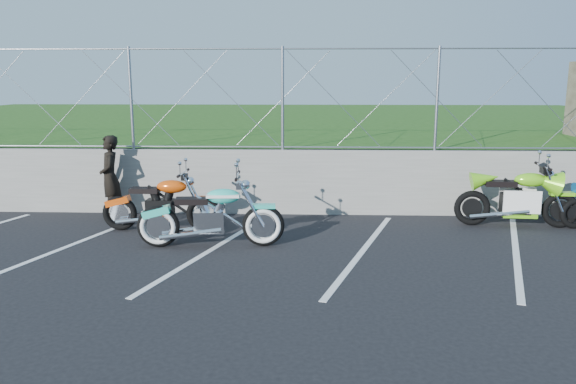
{
  "coord_description": "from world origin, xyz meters",
  "views": [
    {
      "loc": [
        1.53,
        -7.6,
        2.68
      ],
      "look_at": [
        1.19,
        1.3,
        0.88
      ],
      "focal_mm": 35.0,
      "sensor_mm": 36.0,
      "label": 1
    }
  ],
  "objects_px": {
    "naked_orange": "(163,206)",
    "person_standing": "(110,177)",
    "sportbike_green": "(518,200)",
    "cruiser_turquoise": "(213,218)"
  },
  "relations": [
    {
      "from": "cruiser_turquoise",
      "to": "naked_orange",
      "type": "height_order",
      "value": "cruiser_turquoise"
    },
    {
      "from": "cruiser_turquoise",
      "to": "person_standing",
      "type": "relative_size",
      "value": 1.47
    },
    {
      "from": "naked_orange",
      "to": "person_standing",
      "type": "xyz_separation_m",
      "value": [
        -1.27,
        0.95,
        0.35
      ]
    },
    {
      "from": "naked_orange",
      "to": "person_standing",
      "type": "distance_m",
      "value": 1.63
    },
    {
      "from": "sportbike_green",
      "to": "person_standing",
      "type": "distance_m",
      "value": 7.73
    },
    {
      "from": "naked_orange",
      "to": "sportbike_green",
      "type": "xyz_separation_m",
      "value": [
        6.44,
        0.55,
        0.04
      ]
    },
    {
      "from": "cruiser_turquoise",
      "to": "sportbike_green",
      "type": "xyz_separation_m",
      "value": [
        5.39,
        1.47,
        0.02
      ]
    },
    {
      "from": "cruiser_turquoise",
      "to": "person_standing",
      "type": "xyz_separation_m",
      "value": [
        -2.32,
        1.88,
        0.33
      ]
    },
    {
      "from": "naked_orange",
      "to": "person_standing",
      "type": "relative_size",
      "value": 1.33
    },
    {
      "from": "naked_orange",
      "to": "person_standing",
      "type": "bearing_deg",
      "value": 143.87
    }
  ]
}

